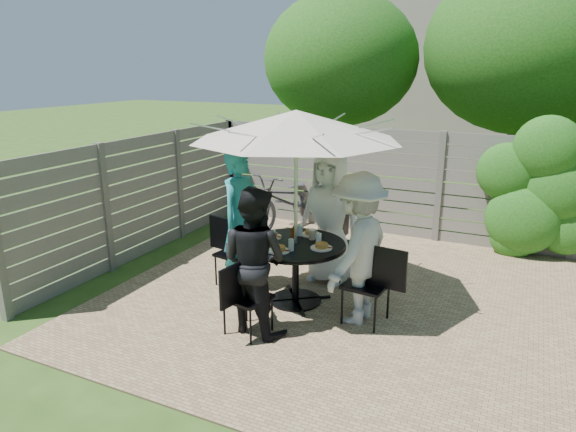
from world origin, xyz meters
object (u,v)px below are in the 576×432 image
at_px(glass_front, 291,245).
at_px(syrup_jug, 294,235).
at_px(chair_front, 247,312).
at_px(coffee_cup, 312,235).
at_px(patio_table, 296,261).
at_px(person_right, 358,249).
at_px(plate_back, 311,233).
at_px(person_front, 254,261).
at_px(plate_left, 271,236).
at_px(chair_right, 367,300).
at_px(bicycle, 288,200).
at_px(chair_back, 333,257).
at_px(umbrella, 296,125).
at_px(plate_right, 321,246).
at_px(glass_right, 319,239).
at_px(person_back, 329,217).
at_px(plate_front, 279,249).
at_px(chair_left, 235,266).
at_px(person_left, 242,220).
at_px(glass_back, 300,230).
at_px(glass_left, 273,236).

height_order(glass_front, syrup_jug, syrup_jug).
relative_size(chair_front, coffee_cup, 7.41).
bearing_deg(patio_table, chair_front, -98.29).
xyz_separation_m(person_right, plate_back, (-0.77, 0.48, -0.06)).
bearing_deg(chair_front, person_front, 1.89).
xyz_separation_m(plate_left, syrup_jug, (0.30, 0.01, 0.06)).
height_order(chair_right, bicycle, bicycle).
bearing_deg(chair_back, chair_right, 42.04).
xyz_separation_m(umbrella, coffee_cup, (0.13, 0.20, -1.35)).
distance_m(plate_right, glass_right, 0.15).
height_order(person_back, person_front, person_back).
relative_size(chair_back, coffee_cup, 8.32).
xyz_separation_m(person_back, plate_right, (0.24, -0.87, -0.09)).
distance_m(glass_right, bicycle, 3.17).
xyz_separation_m(plate_front, glass_front, (0.12, 0.08, 0.05)).
distance_m(umbrella, chair_left, 2.15).
xyz_separation_m(chair_right, glass_right, (-0.68, 0.20, 0.57)).
xyz_separation_m(plate_front, coffee_cup, (0.18, 0.56, 0.04)).
bearing_deg(person_left, person_front, -135.00).
height_order(patio_table, glass_front, glass_front).
bearing_deg(glass_right, plate_left, -178.65).
height_order(chair_back, chair_front, chair_back).
height_order(umbrella, plate_left, umbrella).
bearing_deg(plate_front, glass_right, 52.56).
xyz_separation_m(person_back, chair_front, (-0.26, -1.78, -0.64)).
relative_size(chair_right, plate_right, 3.67).
height_order(person_left, person_right, person_left).
bearing_deg(plate_front, syrup_jug, 90.07).
height_order(person_back, glass_right, person_back).
xyz_separation_m(plate_back, bicycle, (-1.45, 2.39, -0.29)).
relative_size(patio_table, glass_back, 9.72).
bearing_deg(chair_back, glass_right, 13.84).
bearing_deg(person_front, chair_left, -40.70).
distance_m(patio_table, glass_back, 0.42).
relative_size(person_left, plate_right, 7.17).
xyz_separation_m(plate_left, plate_right, (0.71, -0.10, 0.00)).
xyz_separation_m(glass_front, syrup_jug, (-0.12, 0.33, 0.01)).
bearing_deg(glass_front, chair_left, 158.09).
bearing_deg(glass_left, bicycle, 111.87).
bearing_deg(person_right, plate_right, -90.00).
xyz_separation_m(person_back, coffee_cup, (0.01, -0.62, -0.06)).
distance_m(glass_back, glass_right, 0.40).
xyz_separation_m(person_right, glass_front, (-0.75, -0.15, -0.02)).
height_order(chair_back, plate_front, chair_back).
relative_size(umbrella, plate_back, 10.66).
relative_size(umbrella, plate_right, 10.66).
bearing_deg(chair_back, patio_table, -2.93).
height_order(umbrella, glass_left, umbrella).
relative_size(plate_left, glass_front, 1.86).
bearing_deg(chair_right, plate_front, 18.38).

